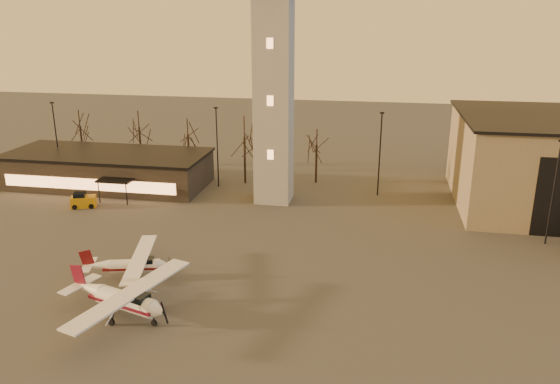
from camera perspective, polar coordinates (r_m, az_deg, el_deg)
name	(u,v)px	position (r m, az deg, el deg)	size (l,w,h in m)	color
ground	(188,342)	(38.28, -9.61, -15.22)	(220.00, 220.00, 0.00)	#3D3B38
control_tower	(274,58)	(61.20, -0.68, 13.79)	(6.80, 6.80, 32.60)	#9F9C97
terminal	(108,169)	(72.92, -17.55, 2.33)	(25.40, 12.20, 4.30)	black
light_poles	(280,154)	(63.81, -0.02, 4.03)	(58.50, 12.25, 10.14)	black
tree_row	(187,131)	(75.09, -9.65, 6.32)	(37.20, 9.20, 8.80)	black
cessna_front	(128,304)	(41.28, -15.58, -11.25)	(9.37, 11.56, 3.22)	white
cessna_rear	(137,268)	(47.01, -14.75, -7.69)	(7.72, 9.64, 2.66)	white
service_cart	(83,201)	(65.88, -19.88, -0.93)	(3.02, 2.43, 1.70)	#C5860B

